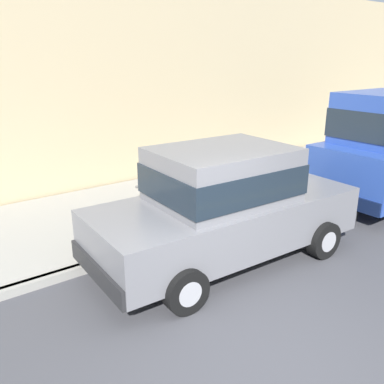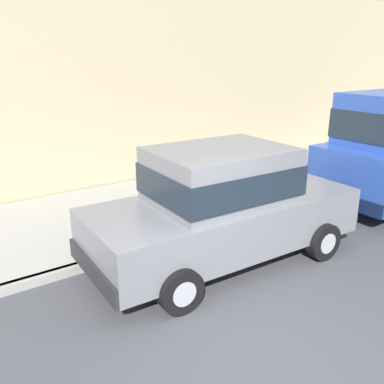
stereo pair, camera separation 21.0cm
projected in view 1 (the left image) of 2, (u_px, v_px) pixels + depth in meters
ground_plane at (272, 364)px, 4.60m from camera, size 80.00×80.00×0.00m
curb at (133, 253)px, 7.01m from camera, size 0.16×64.00×0.14m
sidewalk at (89, 221)px, 8.38m from camera, size 3.60×64.00×0.14m
car_grey_sedan at (224, 204)px, 6.66m from camera, size 2.16×4.67×1.92m
dog_grey at (152, 189)px, 9.22m from camera, size 0.42×0.69×0.49m
building_facade at (214, 80)px, 12.01m from camera, size 0.50×20.00×5.15m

